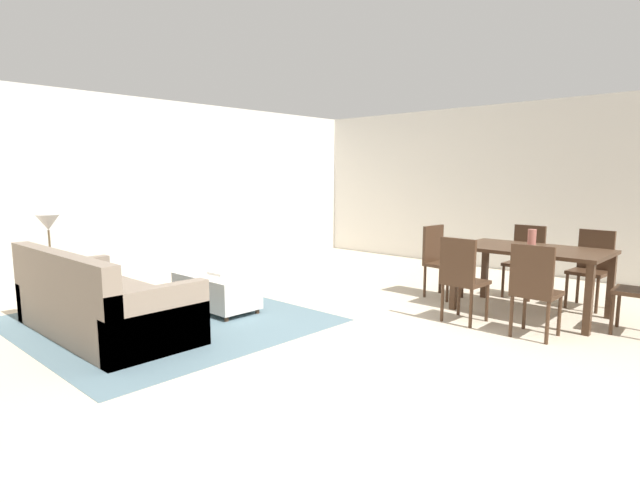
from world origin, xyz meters
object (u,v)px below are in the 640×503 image
(couch, at_px, (101,306))
(dining_table, at_px, (531,256))
(dining_chair_near_left, at_px, (462,275))
(dining_chair_far_left, at_px, (526,257))
(dining_chair_near_right, at_px, (534,286))
(vase_centerpiece, at_px, (532,239))
(book_on_ottoman, at_px, (221,273))
(table_lamp, at_px, (48,224))
(dining_chair_far_right, at_px, (592,264))
(side_table, at_px, (52,270))
(dining_chair_head_west, at_px, (439,257))
(ottoman_table, at_px, (216,290))

(couch, distance_m, dining_table, 4.63)
(dining_chair_near_left, relative_size, dining_chair_far_left, 1.00)
(dining_table, height_order, dining_chair_near_right, dining_chair_near_right)
(dining_table, bearing_deg, dining_chair_near_left, -114.49)
(vase_centerpiece, relative_size, book_on_ottoman, 0.81)
(table_lamp, height_order, dining_chair_far_right, table_lamp)
(couch, xyz_separation_m, dining_chair_far_right, (3.24, 4.44, 0.24))
(side_table, distance_m, dining_chair_near_left, 4.69)
(dining_chair_far_right, relative_size, book_on_ottoman, 3.54)
(dining_chair_near_right, relative_size, book_on_ottoman, 3.54)
(side_table, xyz_separation_m, book_on_ottoman, (1.50, 1.33, -0.03))
(dining_chair_near_left, height_order, dining_chair_near_right, same)
(table_lamp, distance_m, dining_chair_near_left, 4.72)
(dining_chair_near_left, distance_m, dining_chair_far_right, 1.85)
(dining_chair_near_right, height_order, book_on_ottoman, dining_chair_near_right)
(side_table, height_order, dining_table, dining_table)
(dining_table, bearing_deg, dining_chair_near_right, -67.22)
(dining_table, distance_m, book_on_ottoman, 3.55)
(table_lamp, xyz_separation_m, dining_table, (4.21, 3.60, -0.33))
(dining_chair_far_right, bearing_deg, dining_chair_far_left, 178.85)
(couch, xyz_separation_m, side_table, (-1.38, 0.04, 0.18))
(dining_chair_near_left, relative_size, book_on_ottoman, 3.54)
(dining_chair_head_west, height_order, vase_centerpiece, vase_centerpiece)
(dining_table, relative_size, dining_chair_near_right, 1.71)
(couch, height_order, vase_centerpiece, vase_centerpiece)
(side_table, xyz_separation_m, dining_chair_near_left, (3.82, 2.73, 0.06))
(couch, distance_m, dining_chair_near_left, 3.70)
(ottoman_table, bearing_deg, dining_table, 40.39)
(ottoman_table, distance_m, dining_chair_far_left, 3.94)
(side_table, relative_size, book_on_ottoman, 2.26)
(couch, height_order, side_table, couch)
(dining_chair_far_left, relative_size, dining_chair_far_right, 1.00)
(dining_chair_near_left, bearing_deg, dining_chair_far_right, 64.16)
(dining_chair_near_right, height_order, dining_chair_far_right, same)
(couch, height_order, ottoman_table, couch)
(book_on_ottoman, bearing_deg, dining_chair_far_right, 44.54)
(dining_chair_head_west, xyz_separation_m, book_on_ottoman, (-1.53, -2.31, -0.09))
(dining_chair_near_right, relative_size, dining_chair_far_left, 1.00)
(side_table, bearing_deg, couch, -1.75)
(couch, height_order, table_lamp, table_lamp)
(ottoman_table, xyz_separation_m, dining_table, (2.73, 2.33, 0.43))
(dining_chair_near_right, xyz_separation_m, dining_chair_far_left, (-0.74, 1.69, 0.00))
(table_lamp, bearing_deg, dining_chair_far_left, 49.05)
(table_lamp, height_order, book_on_ottoman, table_lamp)
(dining_chair_far_left, distance_m, dining_chair_head_west, 1.13)
(dining_chair_near_right, bearing_deg, book_on_ottoman, -155.42)
(side_table, distance_m, book_on_ottoman, 2.00)
(couch, bearing_deg, vase_centerpiece, 51.76)
(dining_chair_near_left, relative_size, dining_chair_near_right, 1.00)
(dining_chair_head_west, bearing_deg, book_on_ottoman, -123.45)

